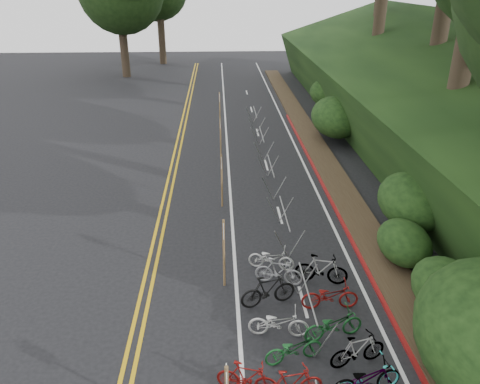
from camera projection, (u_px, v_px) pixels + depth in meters
The scene contains 7 objects.
road_markings at pixel (223, 215), 20.39m from camera, with size 7.47×80.00×0.01m.
red_curb at pixel (329, 194), 22.32m from camera, with size 0.25×28.00×0.10m, color maroon.
embankment at pixel (426, 104), 27.96m from camera, with size 14.30×48.14×9.11m.
bike_racks_rest at pixel (271, 171), 22.77m from camera, with size 1.14×23.00×1.17m.
signposts_rest at pixel (221, 154), 23.34m from camera, with size 0.08×18.40×2.50m.
bike_front at pixel (247, 378), 11.50m from camera, with size 1.58×0.45×0.95m, color maroon.
bike_valet at pixel (320, 352), 12.31m from camera, with size 3.33×10.69×1.09m.
Camera 1 is at (0.51, -8.02, 9.45)m, focal length 35.00 mm.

